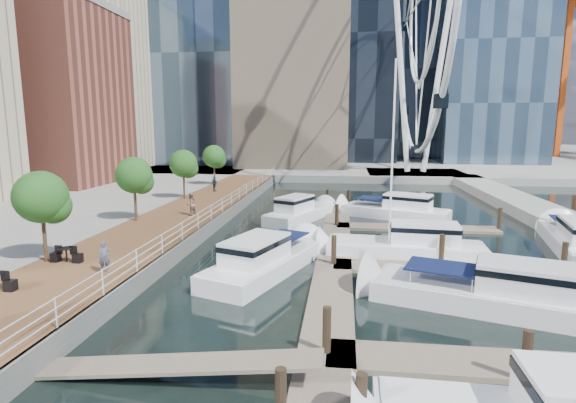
{
  "coord_description": "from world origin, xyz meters",
  "views": [
    {
      "loc": [
        3.46,
        -16.23,
        7.78
      ],
      "look_at": [
        -0.04,
        11.8,
        3.0
      ],
      "focal_mm": 28.0,
      "sensor_mm": 36.0,
      "label": 1
    }
  ],
  "objects": [
    {
      "name": "railing",
      "position": [
        -6.1,
        15.0,
        1.52
      ],
      "size": [
        0.1,
        60.0,
        1.05
      ],
      "primitive_type": null,
      "color": "white",
      "rests_on": "boardwalk"
    },
    {
      "name": "pier",
      "position": [
        14.0,
        52.0,
        0.5
      ],
      "size": [
        14.0,
        12.0,
        1.0
      ],
      "primitive_type": "cube",
      "color": "gray",
      "rests_on": "ground"
    },
    {
      "name": "pedestrian_near",
      "position": [
        -7.52,
        2.69,
        1.74
      ],
      "size": [
        0.64,
        0.56,
        1.49
      ],
      "primitive_type": "imported",
      "rotation": [
        0.0,
        0.0,
        0.46
      ],
      "color": "#464A5D",
      "rests_on": "boardwalk"
    },
    {
      "name": "street_trees",
      "position": [
        -11.4,
        14.0,
        4.29
      ],
      "size": [
        2.6,
        42.6,
        4.6
      ],
      "color": "#3F2B1C",
      "rests_on": "ground"
    },
    {
      "name": "moored_yachts",
      "position": [
        7.27,
        10.73,
        0.0
      ],
      "size": [
        24.35,
        32.78,
        11.5
      ],
      "color": "white",
      "rests_on": "ground"
    },
    {
      "name": "seawall",
      "position": [
        -6.0,
        15.0,
        0.5
      ],
      "size": [
        0.25,
        60.0,
        1.0
      ],
      "primitive_type": "cube",
      "color": "#595954",
      "rests_on": "ground"
    },
    {
      "name": "land_far",
      "position": [
        0.0,
        102.0,
        0.5
      ],
      "size": [
        200.0,
        114.0,
        1.0
      ],
      "primitive_type": "cube",
      "color": "gray",
      "rests_on": "ground"
    },
    {
      "name": "floating_docks",
      "position": [
        7.97,
        9.98,
        0.49
      ],
      "size": [
        16.0,
        34.0,
        2.6
      ],
      "color": "#6D6051",
      "rests_on": "ground"
    },
    {
      "name": "breakwater",
      "position": [
        20.0,
        20.0,
        0.5
      ],
      "size": [
        4.0,
        60.0,
        1.0
      ],
      "primitive_type": "cube",
      "color": "gray",
      "rests_on": "ground"
    },
    {
      "name": "ground",
      "position": [
        0.0,
        0.0,
        0.0
      ],
      "size": [
        520.0,
        520.0,
        0.0
      ],
      "primitive_type": "plane",
      "color": "black",
      "rests_on": "ground"
    },
    {
      "name": "pedestrian_far",
      "position": [
        -9.87,
        28.82,
        1.81
      ],
      "size": [
        1.0,
        0.89,
        1.62
      ],
      "primitive_type": "imported",
      "rotation": [
        0.0,
        0.0,
        2.48
      ],
      "color": "#32393E",
      "rests_on": "boardwalk"
    },
    {
      "name": "yacht_foreground",
      "position": [
        10.17,
        2.98,
        0.0
      ],
      "size": [
        11.96,
        6.63,
        2.15
      ],
      "primitive_type": null,
      "rotation": [
        0.0,
        0.0,
        1.25
      ],
      "color": "silver",
      "rests_on": "ground"
    },
    {
      "name": "pedestrian_mid",
      "position": [
        -8.09,
        16.31,
        1.87
      ],
      "size": [
        0.99,
        1.06,
        1.74
      ],
      "primitive_type": "imported",
      "rotation": [
        0.0,
        0.0,
        -2.1
      ],
      "color": "#816559",
      "rests_on": "boardwalk"
    },
    {
      "name": "boardwalk",
      "position": [
        -9.0,
        15.0,
        0.5
      ],
      "size": [
        6.0,
        60.0,
        1.0
      ],
      "primitive_type": "cube",
      "color": "brown",
      "rests_on": "ground"
    }
  ]
}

